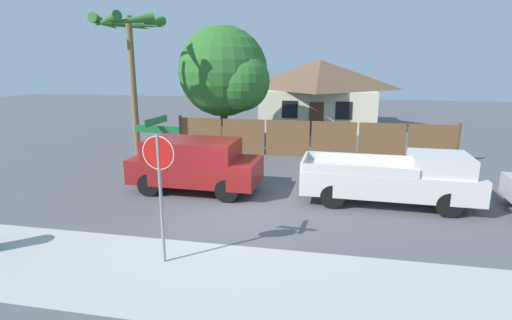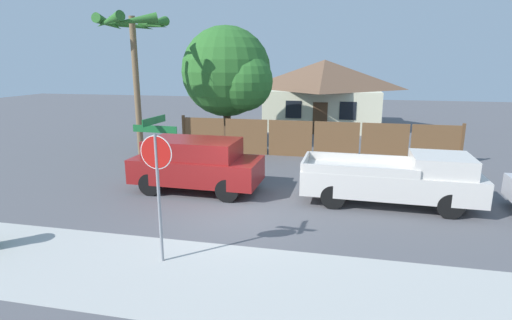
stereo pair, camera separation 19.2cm
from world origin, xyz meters
name	(u,v)px [view 1 (the left image)]	position (x,y,z in m)	size (l,w,h in m)	color
ground_plane	(239,215)	(0.00, 0.00, 0.00)	(80.00, 80.00, 0.00)	#56565B
sidewalk_strip	(199,277)	(0.00, -3.60, 0.00)	(36.00, 3.20, 0.01)	#B2B2AD
wooden_fence	(310,139)	(1.56, 7.94, 0.87)	(13.11, 0.12, 1.83)	brown
house	(319,92)	(1.50, 17.91, 2.38)	(8.00, 7.69, 4.58)	beige
oak_tree	(227,74)	(-2.94, 9.57, 3.83)	(4.87, 4.64, 6.26)	brown
palm_tree	(130,35)	(-6.51, 6.36, 5.59)	(3.16, 3.38, 6.48)	brown
red_suv	(195,163)	(-2.02, 1.92, 1.00)	(4.47, 2.04, 1.83)	maroon
orange_pickup	(395,178)	(4.61, 1.91, 0.84)	(5.43, 2.02, 1.68)	silver
stop_sign	(159,165)	(-0.99, -3.09, 2.25)	(1.02, 0.92, 3.29)	gray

